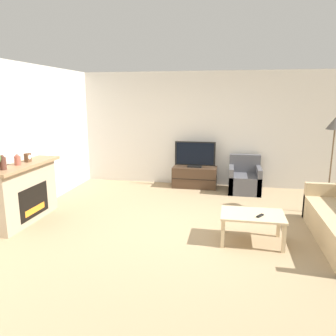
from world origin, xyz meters
TOP-DOWN VIEW (x-y plane):
  - ground_plane at (0.00, 0.00)m, footprint 24.00×24.00m
  - wall_back at (0.00, 2.92)m, footprint 12.00×0.06m
  - wall_left at (-3.04, 0.00)m, footprint 0.06×12.00m
  - fireplace at (-2.83, -0.12)m, footprint 0.47×1.58m
  - mantel_vase_left at (-2.81, -0.60)m, footprint 0.10×0.10m
  - mantel_vase_centre_left at (-2.81, -0.24)m, footprint 0.10×0.10m
  - mantel_clock at (-2.81, 0.04)m, footprint 0.08×0.11m
  - tv_stand at (-0.21, 2.62)m, footprint 1.03×0.48m
  - tv at (-0.21, 2.61)m, footprint 0.95×0.18m
  - armchair at (0.94, 2.44)m, footprint 0.70×0.76m
  - coffee_table at (0.95, -0.26)m, footprint 0.91×0.62m
  - remote at (1.05, -0.35)m, footprint 0.12×0.15m
  - floor_lamp at (2.38, 1.25)m, footprint 0.31×0.31m

SIDE VIEW (x-z plane):
  - ground_plane at x=0.00m, z-range 0.00..0.00m
  - tv_stand at x=-0.21m, z-range 0.00..0.49m
  - armchair at x=0.94m, z-range -0.13..0.68m
  - coffee_table at x=0.95m, z-range 0.16..0.60m
  - remote at x=1.05m, z-range 0.44..0.46m
  - fireplace at x=-2.83m, z-range 0.01..1.02m
  - tv at x=-0.21m, z-range 0.47..1.07m
  - mantel_clock at x=-2.81m, z-range 1.01..1.16m
  - mantel_vase_centre_left at x=-2.81m, z-range 1.00..1.19m
  - mantel_vase_left at x=-2.81m, z-range 1.00..1.24m
  - wall_back at x=0.00m, z-range 0.00..2.70m
  - wall_left at x=-3.04m, z-range 0.00..2.70m
  - floor_lamp at x=2.38m, z-range 0.63..2.40m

